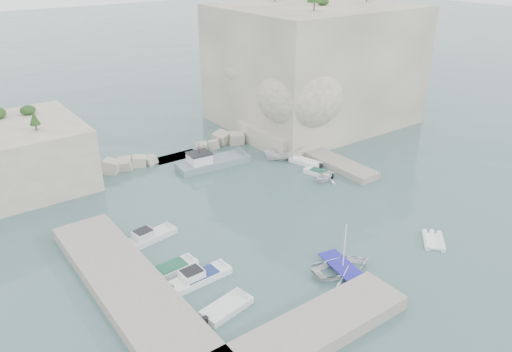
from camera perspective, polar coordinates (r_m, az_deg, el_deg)
ground at (r=48.83m, az=4.17°, el=-5.60°), size 400.00×400.00×0.00m
cliff_east at (r=76.31m, az=6.59°, el=12.50°), size 26.00×22.00×17.00m
cliff_terrace at (r=68.39m, az=2.88°, el=4.82°), size 8.00×10.00×2.50m
outcrop_west at (r=61.10m, az=-26.61°, el=1.83°), size 16.00×14.00×7.00m
quay_west at (r=40.57m, az=-14.03°, el=-12.59°), size 5.00×24.00×1.10m
quay_south at (r=35.61m, az=4.80°, el=-18.03°), size 18.00×4.00×1.10m
ledge_east at (r=63.46m, az=7.74°, el=2.14°), size 3.00×16.00×0.80m
breakwater at (r=64.64m, az=-9.13°, el=2.77°), size 28.00×3.00×1.40m
motorboat_e at (r=38.57m, az=-3.37°, el=-15.06°), size 4.65×2.55×0.70m
motorboat_c at (r=42.92m, az=-9.54°, el=-10.70°), size 4.76×1.91×0.70m
motorboat_d at (r=41.64m, az=-6.34°, el=-11.73°), size 5.75×1.89×1.40m
motorboat_a at (r=47.46m, az=-11.91°, el=-7.11°), size 5.64×2.49×1.40m
rowboat at (r=42.99m, az=9.84°, el=-10.66°), size 5.94×4.71×1.11m
inflatable_dinghy at (r=48.84m, az=19.60°, el=-7.15°), size 3.72×3.59×0.44m
tender_east_a at (r=58.00m, az=7.82°, el=-0.57°), size 3.51×3.17×1.63m
tender_east_b at (r=59.45m, az=7.14°, el=0.13°), size 2.41×4.01×0.70m
tender_east_c at (r=62.21m, az=5.68°, el=1.37°), size 2.64×4.80×0.70m
tender_east_d at (r=63.31m, az=3.16°, el=1.89°), size 5.24×3.92×1.91m
work_boat at (r=61.64m, az=-4.90°, el=1.17°), size 10.15×3.80×2.20m
rowboat_mast at (r=41.52m, az=10.11°, el=-7.68°), size 0.10×0.10×4.20m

